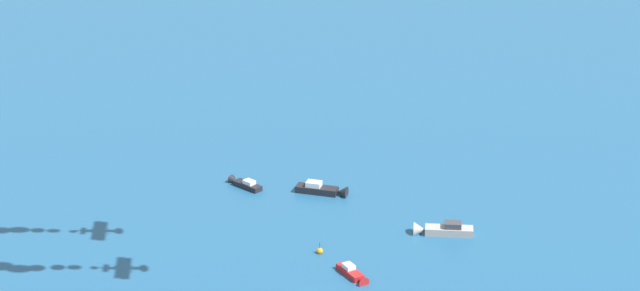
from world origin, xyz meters
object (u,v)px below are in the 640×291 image
object	(u,v)px
motorboat_far_stbd	(441,230)
motorboat_offshore	(324,190)
motorboat_inshore	(353,274)
motorboat_mid_cluster	(244,184)
marker_buoy	(320,251)

from	to	relation	value
motorboat_far_stbd	motorboat_offshore	xyz separation A→B (m)	(-21.19, -15.99, -0.04)
motorboat_inshore	motorboat_mid_cluster	size ratio (longest dim) A/B	1.04
motorboat_far_stbd	motorboat_mid_cluster	distance (m)	40.80
motorboat_mid_cluster	marker_buoy	bearing A→B (deg)	14.88
motorboat_mid_cluster	marker_buoy	distance (m)	31.50
motorboat_inshore	marker_buoy	size ratio (longest dim) A/B	3.58
marker_buoy	motorboat_mid_cluster	bearing A→B (deg)	-165.12
motorboat_far_stbd	motorboat_inshore	xyz separation A→B (m)	(12.36, -18.49, -0.23)
motorboat_offshore	marker_buoy	world-z (taller)	motorboat_offshore
motorboat_inshore	motorboat_offshore	world-z (taller)	motorboat_offshore
motorboat_mid_cluster	marker_buoy	xyz separation A→B (m)	(30.45, 8.09, -0.19)
marker_buoy	motorboat_inshore	bearing A→B (deg)	19.90
motorboat_far_stbd	motorboat_mid_cluster	xyz separation A→B (m)	(-27.62, -30.03, -0.22)
motorboat_offshore	motorboat_inshore	bearing A→B (deg)	-4.27
motorboat_far_stbd	marker_buoy	world-z (taller)	motorboat_far_stbd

